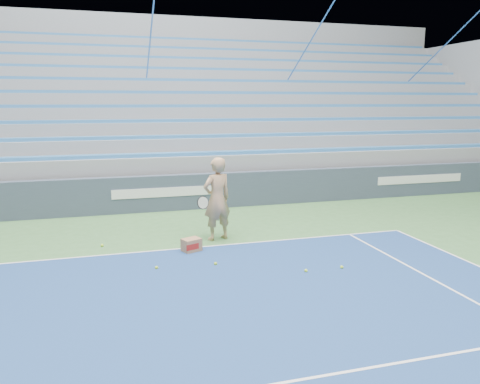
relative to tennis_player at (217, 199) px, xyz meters
name	(u,v)px	position (x,y,z in m)	size (l,w,h in m)	color
sponsor_barrier	(165,193)	(-0.82, 3.47, -0.45)	(30.00, 0.32, 1.10)	#374254
bleachers	(147,125)	(-0.82, 9.19, 1.35)	(31.00, 9.15, 7.30)	gray
tennis_player	(217,199)	(0.00, 0.00, 0.00)	(1.03, 0.96, 2.01)	tan
ball_box	(191,245)	(-0.77, -0.75, -0.86)	(0.48, 0.43, 0.30)	#996C4A
tennis_ball_0	(342,267)	(1.93, -2.68, -0.97)	(0.07, 0.07, 0.07)	#C3F031
tennis_ball_1	(157,268)	(-1.64, -1.69, -0.97)	(0.07, 0.07, 0.07)	#C3F031
tennis_ball_2	(102,245)	(-2.69, 0.15, -0.97)	(0.07, 0.07, 0.07)	#C3F031
tennis_ball_3	(216,264)	(-0.45, -1.79, -0.97)	(0.07, 0.07, 0.07)	#C3F031
tennis_ball_4	(306,271)	(1.16, -2.67, -0.97)	(0.07, 0.07, 0.07)	#C3F031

